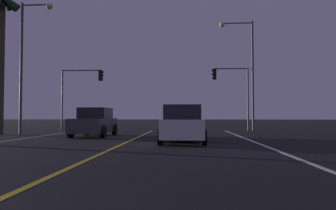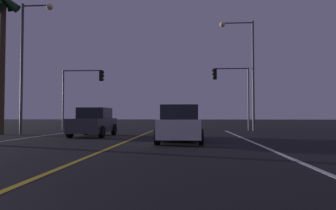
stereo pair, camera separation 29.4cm
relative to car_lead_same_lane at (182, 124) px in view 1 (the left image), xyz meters
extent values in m
cube|color=silver|center=(3.35, -3.95, -0.82)|extent=(0.16, 30.24, 0.01)
cube|color=gold|center=(-2.57, -3.95, -0.82)|extent=(0.16, 30.24, 0.01)
cylinder|color=black|center=(-0.90, 1.41, -0.48)|extent=(0.22, 0.68, 0.68)
cylinder|color=black|center=(0.90, 1.41, -0.48)|extent=(0.22, 0.68, 0.68)
cylinder|color=black|center=(-0.90, -1.29, -0.48)|extent=(0.22, 0.68, 0.68)
cylinder|color=black|center=(0.90, -1.29, -0.48)|extent=(0.22, 0.68, 0.68)
cube|color=silver|center=(0.00, 0.06, -0.16)|extent=(1.80, 4.30, 0.80)
cube|color=black|center=(0.00, -0.19, 0.56)|extent=(1.60, 2.10, 0.64)
cube|color=red|center=(-0.60, -2.04, -0.06)|extent=(0.24, 0.08, 0.16)
cube|color=red|center=(0.60, -2.04, -0.06)|extent=(0.24, 0.08, 0.16)
cylinder|color=black|center=(-4.35, 2.49, -0.48)|extent=(0.22, 0.68, 0.68)
cylinder|color=black|center=(-6.15, 2.49, -0.48)|extent=(0.22, 0.68, 0.68)
cylinder|color=black|center=(-4.35, 5.19, -0.48)|extent=(0.22, 0.68, 0.68)
cylinder|color=black|center=(-6.15, 5.19, -0.48)|extent=(0.22, 0.68, 0.68)
cube|color=#38383D|center=(-5.25, 3.84, -0.16)|extent=(1.80, 4.30, 0.80)
cube|color=black|center=(-5.25, 4.09, 0.56)|extent=(1.60, 2.10, 0.64)
cube|color=red|center=(-4.65, 5.94, -0.06)|extent=(0.24, 0.08, 0.16)
cube|color=red|center=(-5.85, 5.94, -0.06)|extent=(0.24, 0.08, 0.16)
cylinder|color=#4C4C51|center=(5.30, 11.67, 1.78)|extent=(0.14, 0.14, 5.20)
cylinder|color=#4C4C51|center=(3.93, 11.67, 4.33)|extent=(2.74, 0.10, 0.10)
cube|color=black|center=(2.56, 11.67, 3.88)|extent=(0.28, 0.36, 0.90)
sphere|color=#3A0605|center=(2.40, 11.67, 4.18)|extent=(0.20, 0.20, 0.20)
sphere|color=#3C2706|center=(2.40, 11.67, 3.88)|extent=(0.20, 0.20, 0.20)
sphere|color=#19E059|center=(2.40, 11.67, 3.58)|extent=(0.20, 0.20, 0.20)
cylinder|color=#4C4C51|center=(-10.43, 11.67, 1.75)|extent=(0.14, 0.14, 5.15)
cylinder|color=#4C4C51|center=(-8.77, 11.67, 4.28)|extent=(3.33, 0.10, 0.10)
cube|color=black|center=(-7.10, 11.67, 3.83)|extent=(0.28, 0.36, 0.90)
sphere|color=#3A0605|center=(-6.94, 11.67, 4.13)|extent=(0.20, 0.20, 0.20)
sphere|color=#3C2706|center=(-6.94, 11.67, 3.83)|extent=(0.20, 0.20, 0.20)
sphere|color=#19E059|center=(-6.94, 11.67, 3.53)|extent=(0.20, 0.20, 0.20)
cylinder|color=#4C4C51|center=(-10.73, 5.58, 3.55)|extent=(0.18, 0.18, 8.75)
cylinder|color=#4C4C51|center=(-9.80, 5.58, 7.78)|extent=(1.85, 0.10, 0.10)
sphere|color=#F9D88C|center=(-8.88, 5.58, 7.68)|extent=(0.44, 0.44, 0.44)
cylinder|color=#4C4C51|center=(5.59, 11.14, 3.66)|extent=(0.18, 0.18, 8.96)
cylinder|color=#4C4C51|center=(4.36, 11.14, 7.99)|extent=(2.46, 0.10, 0.10)
sphere|color=#F9D88C|center=(3.14, 11.14, 7.89)|extent=(0.44, 0.44, 0.44)
cylinder|color=#473826|center=(-11.74, 5.04, 3.59)|extent=(0.36, 0.36, 8.82)
camera|label=1|loc=(0.16, -14.10, 0.40)|focal=32.94mm
camera|label=2|loc=(0.45, -14.10, 0.40)|focal=32.94mm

